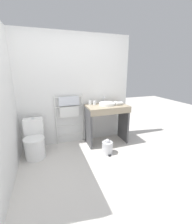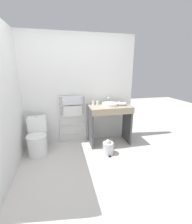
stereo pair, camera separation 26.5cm
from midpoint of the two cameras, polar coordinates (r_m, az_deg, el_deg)
ground_plane at (r=2.46m, az=1.72°, el=-25.67°), size 12.00×12.00×0.00m
wall_back at (r=3.38m, az=-4.84°, el=8.20°), size 2.56×0.12×2.37m
wall_side at (r=2.66m, az=-29.10°, el=4.13°), size 0.12×2.19×2.37m
toilet at (r=3.20m, az=-19.24°, el=-9.67°), size 0.38×0.53×0.72m
towel_radiator at (r=3.33m, az=-6.68°, el=1.02°), size 0.62×0.06×1.11m
vanity_counter at (r=3.33m, az=7.52°, el=-2.53°), size 0.90×0.54×0.88m
sink_basin at (r=3.29m, az=7.72°, el=3.02°), size 0.35×0.35×0.06m
faucet at (r=3.45m, az=6.64°, el=4.79°), size 0.02×0.10×0.15m
cup_near_wall at (r=3.34m, az=1.21°, el=3.62°), size 0.06×0.06×0.09m
cup_near_edge at (r=3.31m, az=2.94°, el=3.43°), size 0.07×0.07×0.08m
hair_dryer at (r=3.32m, az=12.35°, el=3.07°), size 0.20×0.18×0.08m
trash_bin at (r=3.08m, az=7.15°, el=-13.44°), size 0.21×0.25×0.31m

